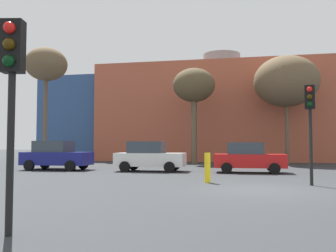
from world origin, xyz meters
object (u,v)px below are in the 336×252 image
(bare_tree_1, at_px, (194,87))
(parked_car_1, at_px, (149,156))
(bare_tree_2, at_px, (46,65))
(traffic_light_near_left, at_px, (12,76))
(parked_car_2, at_px, (249,158))
(parked_car_0, at_px, (56,155))
(traffic_light_island, at_px, (310,111))
(bollard_yellow_0, at_px, (207,168))
(bare_tree_0, at_px, (286,82))

(bare_tree_1, bearing_deg, parked_car_1, -99.67)
(bare_tree_1, distance_m, bare_tree_2, 11.63)
(bare_tree_1, bearing_deg, traffic_light_near_left, -90.52)
(bare_tree_2, bearing_deg, parked_car_2, -16.28)
(parked_car_0, xyz_separation_m, traffic_light_island, (13.54, -6.00, 1.89))
(bare_tree_2, xyz_separation_m, bollard_yellow_0, (12.90, -9.99, -6.90))
(bare_tree_0, distance_m, bare_tree_1, 7.35)
(parked_car_2, bearing_deg, bare_tree_0, 71.01)
(traffic_light_island, height_order, bare_tree_2, bare_tree_2)
(bare_tree_2, bearing_deg, bare_tree_1, 23.52)
(parked_car_2, xyz_separation_m, bare_tree_0, (3.26, 9.46, 5.74))
(parked_car_0, relative_size, traffic_light_near_left, 1.12)
(traffic_light_near_left, height_order, bare_tree_2, bare_tree_2)
(parked_car_0, bearing_deg, bare_tree_1, 50.40)
(parked_car_2, bearing_deg, parked_car_1, 180.00)
(parked_car_0, xyz_separation_m, parked_car_1, (5.85, -0.00, -0.02))
(parked_car_2, relative_size, bare_tree_2, 0.43)
(bollard_yellow_0, bearing_deg, traffic_light_island, -4.46)
(bare_tree_0, bearing_deg, bollard_yellow_0, -108.34)
(bare_tree_0, bearing_deg, parked_car_1, -133.05)
(traffic_light_near_left, height_order, bollard_yellow_0, traffic_light_near_left)
(traffic_light_island, height_order, bare_tree_0, bare_tree_0)
(traffic_light_near_left, xyz_separation_m, bare_tree_2, (-10.39, 19.14, 4.83))
(bare_tree_2, bearing_deg, traffic_light_island, -31.51)
(bare_tree_0, relative_size, bare_tree_1, 1.10)
(parked_car_1, height_order, traffic_light_near_left, traffic_light_near_left)
(parked_car_2, xyz_separation_m, bollard_yellow_0, (-1.77, -5.70, -0.22))
(parked_car_0, bearing_deg, traffic_light_island, -23.91)
(parked_car_1, height_order, parked_car_2, parked_car_1)
(bollard_yellow_0, bearing_deg, bare_tree_0, 71.66)
(traffic_light_island, xyz_separation_m, bare_tree_0, (1.14, 15.47, 3.80))
(bare_tree_0, height_order, bare_tree_2, bare_tree_2)
(parked_car_0, relative_size, bare_tree_1, 0.52)
(bare_tree_2, height_order, bollard_yellow_0, bare_tree_2)
(parked_car_1, height_order, bollard_yellow_0, parked_car_1)
(parked_car_0, distance_m, bare_tree_0, 18.37)
(bare_tree_0, bearing_deg, parked_car_0, -147.20)
(parked_car_1, bearing_deg, parked_car_2, 0.00)
(parked_car_0, height_order, bare_tree_0, bare_tree_0)
(parked_car_0, distance_m, bare_tree_2, 8.53)
(parked_car_0, bearing_deg, bare_tree_0, 32.80)
(parked_car_0, xyz_separation_m, bare_tree_1, (7.36, 8.90, 5.41))
(parked_car_1, relative_size, bare_tree_2, 0.45)
(bare_tree_0, bearing_deg, bare_tree_1, -175.62)
(traffic_light_island, bearing_deg, parked_car_0, -100.05)
(parked_car_0, distance_m, traffic_light_island, 14.93)
(parked_car_1, distance_m, traffic_light_near_left, 15.02)
(parked_car_2, bearing_deg, parked_car_0, 180.00)
(parked_car_0, xyz_separation_m, bollard_yellow_0, (9.66, -5.70, -0.28))
(traffic_light_island, bearing_deg, bare_tree_1, -143.62)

